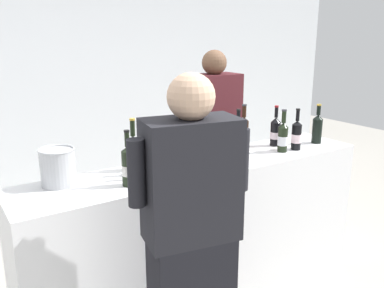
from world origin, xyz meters
The scene contains 17 objects.
wall_back centered at (0.00, 2.60, 1.40)m, with size 8.00×0.10×2.80m, color silver.
counter centered at (0.00, 0.00, 0.51)m, with size 2.49×0.51×1.01m, color white.
wine_bottle_0 centered at (0.72, 0.08, 1.12)m, with size 0.08×0.08×0.31m.
wine_bottle_1 centered at (-0.37, 0.00, 1.14)m, with size 0.07×0.07×0.32m.
wine_bottle_2 centered at (0.06, 0.14, 1.13)m, with size 0.08×0.08×0.35m.
wine_bottle_3 centered at (0.46, 0.14, 1.14)m, with size 0.07×0.07×0.34m.
wine_bottle_4 centered at (0.65, -0.07, 1.13)m, with size 0.07×0.07×0.31m.
wine_bottle_5 centered at (1.06, -0.04, 1.13)m, with size 0.08×0.08×0.31m.
wine_bottle_6 centered at (-0.36, -0.09, 1.14)m, with size 0.07×0.07×0.34m.
wine_bottle_7 centered at (0.33, 0.06, 1.13)m, with size 0.08×0.08×0.33m.
wine_bottle_8 centered at (0.77, -0.09, 1.12)m, with size 0.07×0.07×0.31m.
wine_bottle_9 centered at (-0.59, -0.10, 1.13)m, with size 0.07×0.07×0.32m.
wine_bottle_10 centered at (-0.44, 0.14, 1.14)m, with size 0.07×0.07×0.33m.
wine_glass centered at (0.26, -0.09, 1.14)m, with size 0.08×0.08×0.20m.
ice_bucket centered at (-0.92, 0.13, 1.12)m, with size 0.20×0.20×0.22m.
person_server centered at (0.49, 0.57, 0.84)m, with size 0.59×0.24×1.73m.
person_guest centered at (-0.50, -0.62, 0.82)m, with size 0.60×0.32×1.69m.
Camera 1 is at (-1.48, -2.13, 1.85)m, focal length 38.36 mm.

